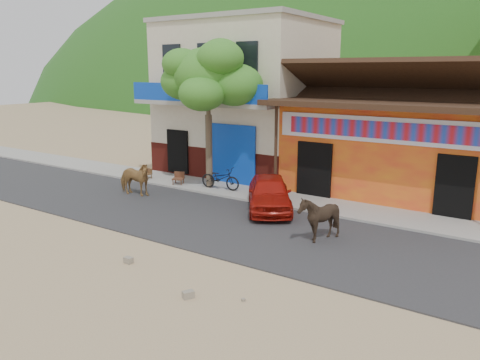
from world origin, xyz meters
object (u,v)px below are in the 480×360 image
(cow_tan, at_px, (134,179))
(cow_dark, at_px, (319,218))
(red_car, at_px, (269,193))
(scooter, at_px, (220,178))
(cafe_chair_left, at_px, (178,173))
(cafe_chair_right, at_px, (146,169))
(tree, at_px, (208,115))

(cow_tan, bearing_deg, cow_dark, -101.89)
(cow_dark, distance_m, red_car, 3.35)
(red_car, xyz_separation_m, scooter, (-3.00, 1.19, -0.08))
(cow_tan, xyz_separation_m, cow_dark, (8.19, -0.66, 0.01))
(cafe_chair_left, xyz_separation_m, cafe_chair_right, (-1.91, 0.03, -0.06))
(cow_tan, relative_size, cafe_chair_right, 1.92)
(cafe_chair_right, bearing_deg, cow_dark, -12.23)
(red_car, height_order, cafe_chair_left, red_car)
(tree, xyz_separation_m, red_car, (3.60, -1.24, -2.46))
(cow_tan, xyz_separation_m, scooter, (2.44, 2.43, -0.14))
(cow_dark, relative_size, red_car, 0.38)
(red_car, xyz_separation_m, cafe_chair_left, (-5.00, 0.88, -0.06))
(scooter, xyz_separation_m, cafe_chair_right, (-3.91, -0.28, -0.04))
(tree, relative_size, scooter, 3.44)
(cafe_chair_left, relative_size, cafe_chair_right, 1.15)
(cow_dark, bearing_deg, tree, -141.43)
(cow_tan, xyz_separation_m, red_car, (5.44, 1.24, -0.06))
(red_car, relative_size, cafe_chair_right, 4.36)
(cafe_chair_right, bearing_deg, red_car, -3.48)
(tree, relative_size, cow_dark, 4.36)
(scooter, height_order, cafe_chair_right, scooter)
(cafe_chair_left, bearing_deg, red_car, -33.35)
(tree, bearing_deg, cow_tan, -126.46)
(cafe_chair_left, bearing_deg, cow_tan, -124.96)
(tree, distance_m, cafe_chair_right, 4.21)
(red_car, bearing_deg, tree, 127.94)
(cow_tan, relative_size, scooter, 0.92)
(cow_dark, relative_size, cafe_chair_left, 1.43)
(red_car, distance_m, cafe_chair_right, 6.97)
(tree, xyz_separation_m, cafe_chair_left, (-1.40, -0.36, -2.52))
(tree, bearing_deg, cow_dark, -26.36)
(scooter, bearing_deg, cow_dark, -123.80)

